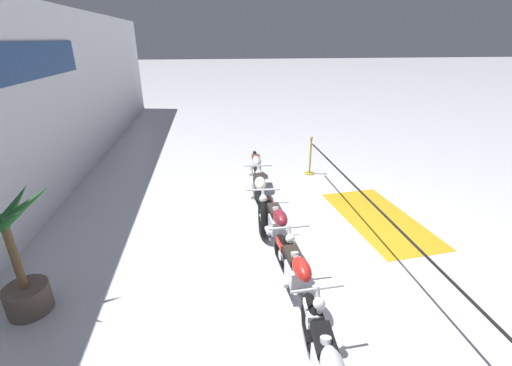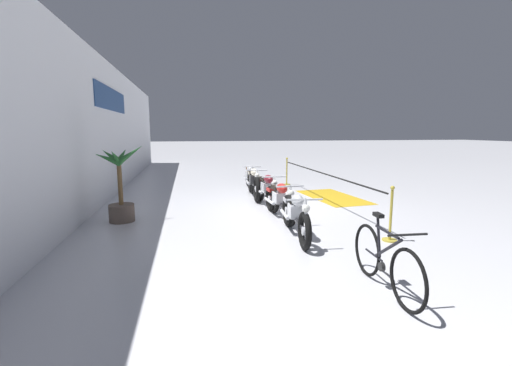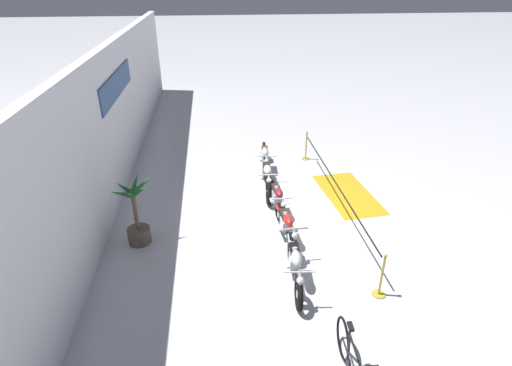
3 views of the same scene
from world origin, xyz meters
name	(u,v)px [view 2 (image 2 of 3)]	position (x,y,z in m)	size (l,w,h in m)	color
ground_plane	(285,205)	(0.00, 0.00, 0.00)	(120.00, 120.00, 0.00)	silver
back_wall	(83,129)	(0.01, 5.12, 2.10)	(28.00, 0.29, 4.20)	white
motorcycle_silver_0	(295,214)	(-2.79, 0.61, 0.45)	(2.24, 0.62, 0.92)	black
motorcycle_red_1	(279,199)	(-1.35, 0.54, 0.46)	(2.14, 0.62, 0.91)	black
motorcycle_maroon_2	(267,190)	(-0.06, 0.56, 0.47)	(2.20, 0.62, 0.94)	black
motorcycle_cream_3	(254,182)	(1.34, 0.65, 0.48)	(2.38, 0.62, 0.97)	black
motorcycle_silver_4	(250,176)	(2.75, 0.52, 0.47)	(2.36, 0.62, 0.92)	black
bicycle	(385,261)	(-5.23, 0.18, 0.40)	(1.76, 0.48, 0.98)	black
potted_palm_left_of_row	(121,189)	(-0.93, 4.16, 0.74)	(1.09, 1.02, 1.81)	brown
stanchion_far_left	(340,186)	(-1.18, -1.07, 0.69)	(6.95, 0.28, 1.05)	gold
stanchion_mid_left	(287,175)	(3.55, -1.07, 0.36)	(0.28, 0.28, 1.05)	gold
floor_banner	(333,197)	(0.85, -1.79, 0.00)	(2.75, 1.37, 0.01)	#B78E19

